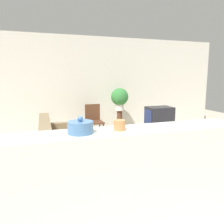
{
  "coord_description": "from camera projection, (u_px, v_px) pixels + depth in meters",
  "views": [
    {
      "loc": [
        -0.73,
        -2.6,
        1.6
      ],
      "look_at": [
        0.69,
        1.84,
        0.85
      ],
      "focal_mm": 35.0,
      "sensor_mm": 36.0,
      "label": 1
    }
  ],
  "objects": [
    {
      "name": "candle_jar",
      "position": [
        120.0,
        125.0,
        2.22
      ],
      "size": [
        0.12,
        0.12,
        0.11
      ],
      "color": "#C6844C",
      "rests_on": "foreground_counter"
    },
    {
      "name": "wall_back",
      "position": [
        70.0,
        86.0,
        5.93
      ],
      "size": [
        9.0,
        0.06,
        2.7
      ],
      "color": "silver",
      "rests_on": "ground_plane"
    },
    {
      "name": "potted_plant",
      "position": [
        120.0,
        98.0,
        5.9
      ],
      "size": [
        0.47,
        0.47,
        0.6
      ],
      "color": "white",
      "rests_on": "plant_stand"
    },
    {
      "name": "decorative_bowl",
      "position": [
        80.0,
        127.0,
        2.1
      ],
      "size": [
        0.25,
        0.25,
        0.17
      ],
      "color": "#4C7AAD",
      "rests_on": "foreground_counter"
    },
    {
      "name": "ground_plane",
      "position": [
        105.0,
        198.0,
        2.92
      ],
      "size": [
        14.0,
        14.0,
        0.0
      ],
      "primitive_type": "plane",
      "color": "beige"
    },
    {
      "name": "tv_stand",
      "position": [
        159.0,
        136.0,
        5.05
      ],
      "size": [
        0.81,
        0.58,
        0.47
      ],
      "color": "brown",
      "rests_on": "ground_plane"
    },
    {
      "name": "television",
      "position": [
        159.0,
        117.0,
        4.98
      ],
      "size": [
        0.58,
        0.41,
        0.46
      ],
      "color": "#232328",
      "rests_on": "tv_stand"
    },
    {
      "name": "foreground_counter",
      "position": [
        119.0,
        179.0,
        2.31
      ],
      "size": [
        2.87,
        0.44,
        1.06
      ],
      "color": "white",
      "rests_on": "ground_plane"
    },
    {
      "name": "wooden_chair",
      "position": [
        94.0,
        120.0,
        5.65
      ],
      "size": [
        0.44,
        0.44,
        0.9
      ],
      "color": "brown",
      "rests_on": "ground_plane"
    },
    {
      "name": "plant_stand",
      "position": [
        120.0,
        123.0,
        6.01
      ],
      "size": [
        0.14,
        0.14,
        0.7
      ],
      "color": "brown",
      "rests_on": "ground_plane"
    },
    {
      "name": "couch",
      "position": [
        60.0,
        146.0,
        4.2
      ],
      "size": [
        0.82,
        1.81,
        0.81
      ],
      "color": "#847051",
      "rests_on": "ground_plane"
    }
  ]
}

